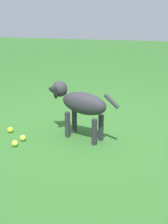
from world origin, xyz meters
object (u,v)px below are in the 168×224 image
dog (80,103)px  tennis_ball_1 (15,143)px  tennis_ball_2 (10,130)px  tennis_ball_0 (23,138)px

dog → tennis_ball_1: dog is taller
tennis_ball_1 → tennis_ball_2: (-0.32, -0.18, 0.00)m
dog → tennis_ball_0: dog is taller
dog → tennis_ball_1: bearing=51.7°
tennis_ball_1 → dog: bearing=117.3°
dog → tennis_ball_0: size_ratio=12.68×
tennis_ball_0 → dog: bearing=107.7°
dog → tennis_ball_1: 0.81m
dog → tennis_ball_1: size_ratio=12.68×
dog → tennis_ball_2: 0.90m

